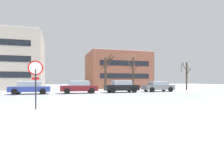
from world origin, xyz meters
TOP-DOWN VIEW (x-y plane):
  - ground_plane at (0.00, 0.00)m, footprint 120.00×120.00m
  - road_surface at (0.00, 3.86)m, footprint 80.00×9.71m
  - stop_sign at (-0.59, -2.14)m, footprint 0.75×0.14m
  - parked_car_blue at (-2.27, 9.84)m, footprint 4.25×2.20m
  - parked_car_maroon at (3.03, 9.63)m, footprint 4.32×2.07m
  - parked_car_black at (8.33, 9.62)m, footprint 4.24×2.10m
  - parked_car_gray at (13.64, 9.81)m, footprint 4.18×2.08m
  - tree_far_left at (7.47, 13.89)m, footprint 2.02×1.79m
  - tree_far_mid at (20.13, 12.34)m, footprint 1.79×1.92m
  - tree_far_right at (11.15, 12.54)m, footprint 1.51×1.51m
  - building_far_left at (-8.40, 23.55)m, footprint 13.38×11.76m
  - building_far_right at (12.32, 23.43)m, footprint 11.57×9.41m

SIDE VIEW (x-z plane):
  - ground_plane at x=0.00m, z-range 0.00..0.00m
  - road_surface at x=0.00m, z-range 0.00..0.00m
  - parked_car_gray at x=13.64m, z-range 0.02..1.42m
  - parked_car_blue at x=-2.27m, z-range 0.01..1.44m
  - parked_car_maroon at x=3.03m, z-range 0.01..1.51m
  - parked_car_black at x=8.33m, z-range 0.01..1.53m
  - stop_sign at x=-0.59m, z-range 0.51..3.06m
  - tree_far_mid at x=20.13m, z-range 0.20..4.63m
  - tree_far_right at x=11.15m, z-range 0.19..5.00m
  - tree_far_left at x=7.47m, z-range 0.08..5.42m
  - building_far_right at x=12.32m, z-range 0.00..6.98m
  - building_far_left at x=-8.40m, z-range 0.00..9.46m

